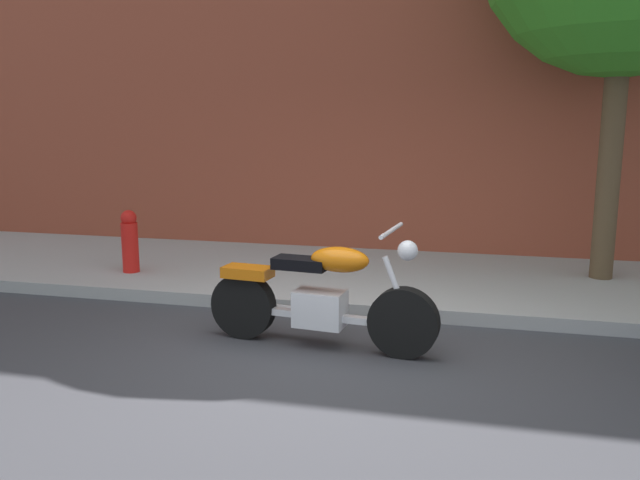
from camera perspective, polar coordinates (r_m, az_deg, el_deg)
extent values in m
plane|color=#38383D|center=(5.45, 0.18, -10.86)|extent=(60.00, 60.00, 0.00)
cube|color=#A1A1A1|center=(8.01, 4.80, -3.33)|extent=(22.89, 2.88, 0.14)
cylinder|color=black|center=(5.55, 7.34, -7.22)|extent=(0.62, 0.20, 0.60)
cylinder|color=black|center=(6.04, -6.73, -5.74)|extent=(0.62, 0.20, 0.60)
cube|color=silver|center=(5.74, 0.00, -6.02)|extent=(0.47, 0.33, 0.32)
cube|color=silver|center=(5.76, 0.00, -6.69)|extent=(1.35, 0.23, 0.06)
ellipsoid|color=#D1660C|center=(5.57, 1.74, -1.73)|extent=(0.55, 0.31, 0.22)
cube|color=black|center=(5.70, -1.70, -2.06)|extent=(0.50, 0.29, 0.10)
cube|color=#D1660C|center=(5.93, -6.36, -2.80)|extent=(0.46, 0.29, 0.10)
cylinder|color=silver|center=(5.49, 6.80, -4.37)|extent=(0.27, 0.08, 0.58)
cylinder|color=silver|center=(5.39, 6.29, 0.84)|extent=(0.11, 0.70, 0.04)
sphere|color=silver|center=(5.39, 7.70, -0.92)|extent=(0.17, 0.17, 0.17)
cylinder|color=silver|center=(5.99, -1.74, -6.29)|extent=(0.81, 0.18, 0.09)
cylinder|color=brown|center=(8.19, 24.13, 6.81)|extent=(0.26, 0.26, 3.16)
cylinder|color=red|center=(8.27, -16.30, -1.10)|extent=(0.20, 0.20, 0.75)
sphere|color=red|center=(8.20, -16.46, 1.88)|extent=(0.19, 0.19, 0.19)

